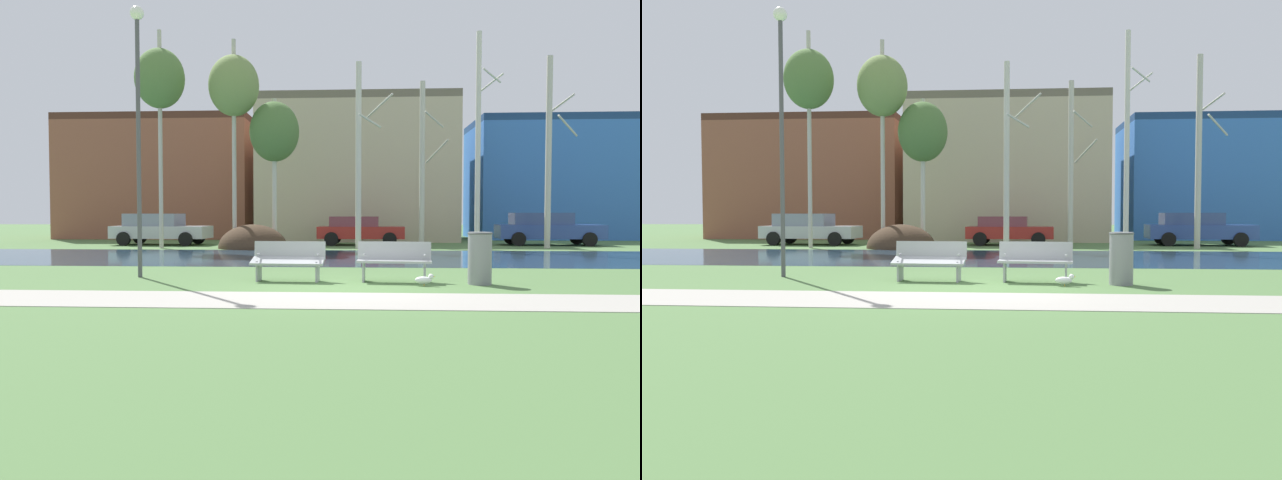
% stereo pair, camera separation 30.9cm
% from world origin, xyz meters
% --- Properties ---
extents(ground_plane, '(120.00, 120.00, 0.00)m').
position_xyz_m(ground_plane, '(0.00, 10.00, 0.00)').
color(ground_plane, '#4C703D').
extents(paved_path_strip, '(60.00, 2.01, 0.01)m').
position_xyz_m(paved_path_strip, '(0.00, -1.75, 0.01)').
color(paved_path_strip, '#9E998E').
rests_on(paved_path_strip, ground).
extents(river_band, '(80.00, 7.87, 0.01)m').
position_xyz_m(river_band, '(0.00, 8.67, 0.00)').
color(river_band, '#284256').
rests_on(river_band, ground).
extents(soil_mound, '(2.97, 2.95, 2.04)m').
position_xyz_m(soil_mound, '(-4.14, 13.87, 0.00)').
color(soil_mound, '#423021').
rests_on(soil_mound, ground).
extents(bench_left, '(1.64, 0.67, 0.87)m').
position_xyz_m(bench_left, '(-1.15, 1.22, 0.47)').
color(bench_left, '#9EA0A3').
rests_on(bench_left, ground).
extents(bench_right, '(1.64, 0.67, 0.87)m').
position_xyz_m(bench_right, '(1.16, 1.22, 0.47)').
color(bench_right, '#9EA0A3').
rests_on(bench_right, ground).
extents(trash_bin, '(0.51, 0.51, 1.10)m').
position_xyz_m(trash_bin, '(2.93, 0.84, 0.57)').
color(trash_bin, gray).
rests_on(trash_bin, ground).
extents(seagull, '(0.42, 0.16, 0.25)m').
position_xyz_m(seagull, '(1.74, 0.47, 0.13)').
color(seagull, white).
rests_on(seagull, ground).
extents(streetlamp, '(0.32, 0.32, 6.25)m').
position_xyz_m(streetlamp, '(-4.71, 1.84, 4.08)').
color(streetlamp, '#4C4C51').
rests_on(streetlamp, ground).
extents(birch_far_left, '(2.11, 2.11, 9.26)m').
position_xyz_m(birch_far_left, '(-8.07, 13.69, 7.16)').
color(birch_far_left, '#BCB7A8').
rests_on(birch_far_left, ground).
extents(birch_left, '(2.17, 2.17, 8.93)m').
position_xyz_m(birch_left, '(-4.98, 14.11, 6.90)').
color(birch_left, '#BCB7A8').
rests_on(birch_left, ground).
extents(birch_center_left, '(2.16, 2.16, 6.46)m').
position_xyz_m(birch_center_left, '(-3.29, 14.50, 5.01)').
color(birch_center_left, beige).
rests_on(birch_center_left, ground).
extents(birch_center, '(1.57, 2.37, 7.83)m').
position_xyz_m(birch_center, '(0.40, 13.85, 4.01)').
color(birch_center, beige).
rests_on(birch_center, ground).
extents(birch_center_right, '(1.26, 2.03, 7.23)m').
position_xyz_m(birch_center_right, '(3.16, 14.97, 3.67)').
color(birch_center_right, '#BCB7A8').
rests_on(birch_center_right, ground).
extents(birch_right, '(1.11, 1.90, 9.00)m').
position_xyz_m(birch_right, '(5.34, 13.85, 4.59)').
color(birch_right, beige).
rests_on(birch_right, ground).
extents(birch_far_right, '(1.30, 2.18, 8.14)m').
position_xyz_m(birch_far_right, '(8.45, 14.61, 4.14)').
color(birch_far_right, '#BCB7A8').
rests_on(birch_far_right, ground).
extents(parked_van_nearest_silver, '(4.57, 2.24, 1.48)m').
position_xyz_m(parked_van_nearest_silver, '(-9.05, 16.41, 0.78)').
color(parked_van_nearest_silver, '#B2B5BC').
rests_on(parked_van_nearest_silver, ground).
extents(parked_sedan_second_red, '(4.10, 2.20, 1.35)m').
position_xyz_m(parked_sedan_second_red, '(0.41, 16.75, 0.72)').
color(parked_sedan_second_red, maroon).
rests_on(parked_sedan_second_red, ground).
extents(parked_hatch_third_blue, '(4.81, 2.27, 1.52)m').
position_xyz_m(parked_hatch_third_blue, '(9.17, 17.28, 0.80)').
color(parked_hatch_third_blue, '#2D4793').
rests_on(parked_hatch_third_blue, ground).
extents(building_brick_low, '(11.32, 6.52, 7.28)m').
position_xyz_m(building_brick_low, '(-11.71, 25.44, 3.64)').
color(building_brick_low, brown).
rests_on(building_brick_low, ground).
extents(building_beige_block, '(10.61, 9.54, 7.77)m').
position_xyz_m(building_beige_block, '(0.26, 24.04, 3.89)').
color(building_beige_block, '#BCAD8E').
rests_on(building_beige_block, ground).
extents(building_blue_store, '(13.40, 6.52, 7.02)m').
position_xyz_m(building_blue_store, '(13.94, 25.63, 3.51)').
color(building_blue_store, '#3870C6').
rests_on(building_blue_store, ground).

